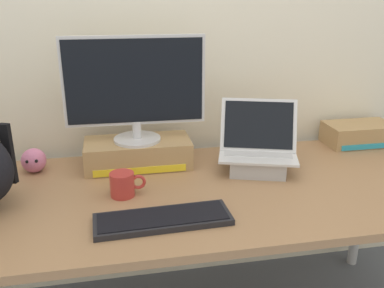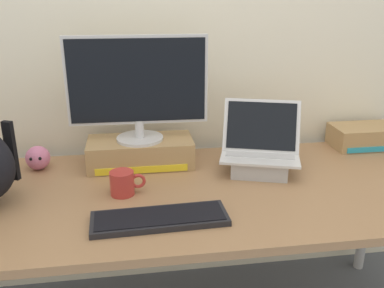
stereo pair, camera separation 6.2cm
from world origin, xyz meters
name	(u,v)px [view 2 (the right image)]	position (x,y,z in m)	size (l,w,h in m)	color
back_wall	(175,18)	(0.00, 0.52, 1.30)	(7.00, 0.10, 2.60)	silver
desk	(192,202)	(0.00, 0.00, 0.66)	(2.05, 0.83, 0.71)	#99704C
toner_box_yellow	(141,152)	(-0.18, 0.26, 0.77)	(0.44, 0.21, 0.11)	#A88456
desktop_monitor	(138,87)	(-0.18, 0.26, 1.05)	(0.57, 0.19, 0.43)	silver
open_laptop	(260,157)	(0.30, 0.13, 0.77)	(0.36, 0.31, 0.28)	#ADADB2
external_keyboard	(160,218)	(-0.14, -0.22, 0.72)	(0.45, 0.16, 0.02)	black
coffee_mug	(123,183)	(-0.25, -0.01, 0.76)	(0.13, 0.09, 0.09)	#B2332D
plush_toy	(38,158)	(-0.60, 0.28, 0.76)	(0.10, 0.10, 0.10)	#CC7099
toner_box_cyan	(366,136)	(0.88, 0.34, 0.76)	(0.32, 0.18, 0.10)	#A88456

